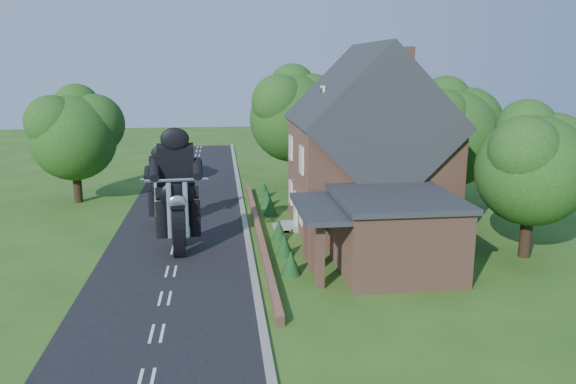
{
  "coord_description": "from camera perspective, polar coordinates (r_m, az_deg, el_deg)",
  "views": [
    {
      "loc": [
        2.35,
        -24.17,
        9.07
      ],
      "look_at": [
        5.67,
        3.13,
        2.8
      ],
      "focal_mm": 35.0,
      "sensor_mm": 36.0,
      "label": 1
    }
  ],
  "objects": [
    {
      "name": "shrub_c",
      "position": [
        29.58,
        -0.91,
        -3.9
      ],
      "size": [
        0.9,
        0.9,
        1.1
      ],
      "primitive_type": "cone",
      "color": "#123916",
      "rests_on": "ground"
    },
    {
      "name": "shrub_b",
      "position": [
        27.21,
        -0.36,
        -5.41
      ],
      "size": [
        0.9,
        0.9,
        1.1
      ],
      "primitive_type": "cone",
      "color": "#123916",
      "rests_on": "ground"
    },
    {
      "name": "tree_house_right",
      "position": [
        35.98,
        16.63,
        6.11
      ],
      "size": [
        6.51,
        6.0,
        8.4
      ],
      "color": "black",
      "rests_on": "ground"
    },
    {
      "name": "garden_wall",
      "position": [
        30.55,
        -2.98,
        -4.05
      ],
      "size": [
        0.3,
        22.0,
        0.4
      ],
      "primitive_type": "cube",
      "color": "#94624B",
      "rests_on": "ground"
    },
    {
      "name": "road",
      "position": [
        25.92,
        -11.8,
        -7.9
      ],
      "size": [
        7.0,
        80.0,
        0.02
      ],
      "primitive_type": "cube",
      "color": "black",
      "rests_on": "ground"
    },
    {
      "name": "shrub_d",
      "position": [
        34.38,
        -1.79,
        -1.51
      ],
      "size": [
        0.9,
        0.9,
        1.1
      ],
      "primitive_type": "cone",
      "color": "#123916",
      "rests_on": "ground"
    },
    {
      "name": "house",
      "position": [
        31.61,
        8.1,
        4.11
      ],
      "size": [
        9.54,
        8.64,
        10.24
      ],
      "color": "#94624B",
      "rests_on": "ground"
    },
    {
      "name": "tree_behind_house",
      "position": [
        42.11,
        9.52,
        8.8
      ],
      "size": [
        7.81,
        7.2,
        10.08
      ],
      "color": "black",
      "rests_on": "ground"
    },
    {
      "name": "tree_annex_side",
      "position": [
        28.76,
        24.14,
        2.96
      ],
      "size": [
        5.64,
        5.2,
        7.48
      ],
      "color": "black",
      "rests_on": "ground"
    },
    {
      "name": "tree_far_road",
      "position": [
        39.6,
        -20.45,
        5.91
      ],
      "size": [
        6.08,
        5.6,
        7.84
      ],
      "color": "black",
      "rests_on": "ground"
    },
    {
      "name": "ground",
      "position": [
        25.92,
        -11.8,
        -7.92
      ],
      "size": [
        120.0,
        120.0,
        0.0
      ],
      "primitive_type": "plane",
      "color": "#2C5618",
      "rests_on": "ground"
    },
    {
      "name": "motorcycle_follow",
      "position": [
        32.82,
        -12.51,
        -2.25
      ],
      "size": [
        0.47,
        1.52,
        1.4
      ],
      "primitive_type": null,
      "rotation": [
        0.0,
        0.0,
        3.08
      ],
      "color": "black",
      "rests_on": "ground"
    },
    {
      "name": "shrub_a",
      "position": [
        24.86,
        0.31,
        -7.2
      ],
      "size": [
        0.9,
        0.9,
        1.1
      ],
      "primitive_type": "cone",
      "color": "#123916",
      "rests_on": "ground"
    },
    {
      "name": "shrub_f",
      "position": [
        39.22,
        -2.45,
        0.28
      ],
      "size": [
        0.9,
        0.9,
        1.1
      ],
      "primitive_type": "cone",
      "color": "#123916",
      "rests_on": "ground"
    },
    {
      "name": "tree_behind_left",
      "position": [
        41.84,
        1.09,
        8.27
      ],
      "size": [
        6.94,
        6.4,
        9.16
      ],
      "color": "black",
      "rests_on": "ground"
    },
    {
      "name": "kerb",
      "position": [
        25.83,
        -3.64,
        -7.6
      ],
      "size": [
        0.3,
        80.0,
        0.12
      ],
      "primitive_type": "cube",
      "color": "gray",
      "rests_on": "ground"
    },
    {
      "name": "shrub_e",
      "position": [
        36.79,
        -2.14,
        -0.56
      ],
      "size": [
        0.9,
        0.9,
        1.1
      ],
      "primitive_type": "cone",
      "color": "#123916",
      "rests_on": "ground"
    },
    {
      "name": "annex",
      "position": [
        25.62,
        10.47,
        -3.94
      ],
      "size": [
        7.05,
        5.94,
        3.44
      ],
      "color": "#94624B",
      "rests_on": "ground"
    },
    {
      "name": "motorcycle_lead",
      "position": [
        28.13,
        -11.01,
        -4.23
      ],
      "size": [
        0.63,
        2.02,
        1.85
      ],
      "primitive_type": null,
      "rotation": [
        0.0,
        0.0,
        3.21
      ],
      "color": "black",
      "rests_on": "ground"
    }
  ]
}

